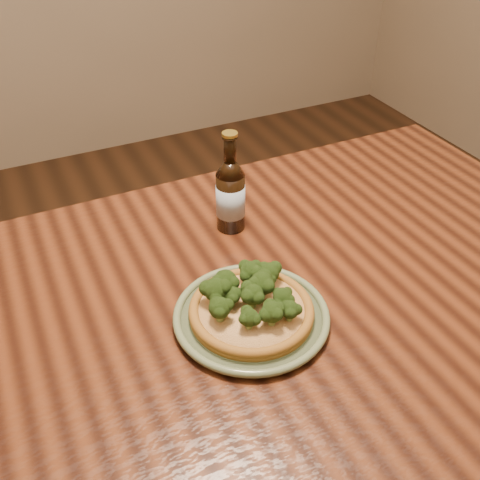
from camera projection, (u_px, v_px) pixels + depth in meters
name	position (u px, v px, depth m)	size (l,w,h in m)	color
table	(227.00, 342.00, 1.06)	(1.60, 0.90, 0.75)	#4E2310
plate	(251.00, 316.00, 0.97)	(0.27, 0.27, 0.02)	#64734F
pizza	(251.00, 306.00, 0.96)	(0.22, 0.22, 0.07)	#916020
beer_bottle	(230.00, 194.00, 1.15)	(0.06, 0.06, 0.22)	black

